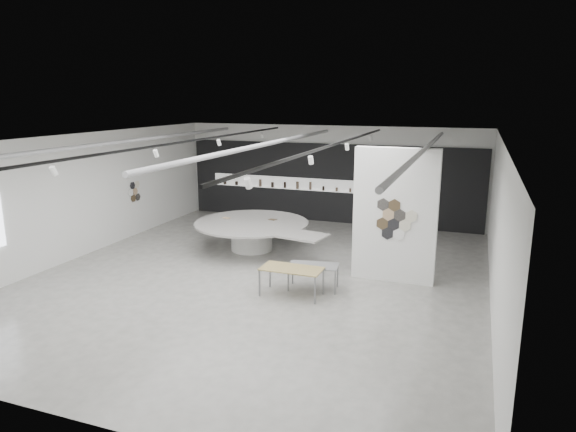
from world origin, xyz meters
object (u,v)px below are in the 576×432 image
(display_island, at_px, (253,232))
(sample_table_stone, at_px, (313,267))
(partition_column, at_px, (395,216))
(kitchen_counter, at_px, (398,219))
(sample_table_wood, at_px, (292,270))

(display_island, height_order, sample_table_stone, display_island)
(partition_column, distance_m, kitchen_counter, 5.72)
(display_island, bearing_deg, kitchen_counter, 57.93)
(display_island, relative_size, kitchen_counter, 3.21)
(sample_table_stone, bearing_deg, sample_table_wood, -122.11)
(display_island, xyz_separation_m, sample_table_wood, (2.50, -3.25, 0.05))
(sample_table_stone, relative_size, kitchen_counter, 0.87)
(sample_table_stone, bearing_deg, kitchen_counter, 80.75)
(sample_table_stone, bearing_deg, partition_column, 37.70)
(display_island, bearing_deg, partition_column, -3.75)
(display_island, distance_m, kitchen_counter, 5.85)
(partition_column, xyz_separation_m, display_island, (-4.69, 1.24, -1.19))
(display_island, bearing_deg, sample_table_wood, -41.39)
(sample_table_stone, height_order, kitchen_counter, kitchen_counter)
(partition_column, distance_m, sample_table_wood, 3.18)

